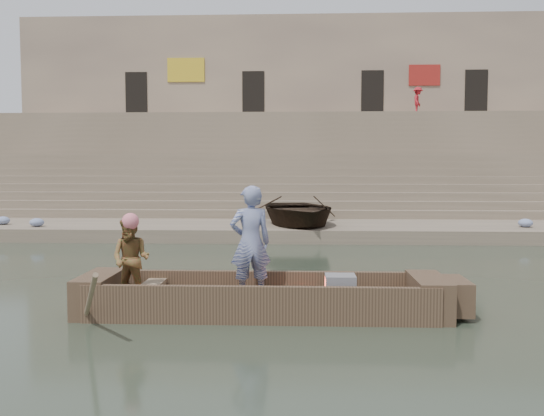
# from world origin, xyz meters

# --- Properties ---
(ground) EXTENTS (120.00, 120.00, 0.00)m
(ground) POSITION_xyz_m (0.00, 0.00, 0.00)
(ground) COLOR #2B382A
(ground) RESTS_ON ground
(lower_landing) EXTENTS (32.00, 4.00, 0.40)m
(lower_landing) POSITION_xyz_m (0.00, 8.00, 0.20)
(lower_landing) COLOR gray
(lower_landing) RESTS_ON ground
(mid_landing) EXTENTS (32.00, 3.00, 2.80)m
(mid_landing) POSITION_xyz_m (0.00, 15.50, 1.40)
(mid_landing) COLOR gray
(mid_landing) RESTS_ON ground
(upper_landing) EXTENTS (32.00, 3.00, 5.20)m
(upper_landing) POSITION_xyz_m (0.00, 22.50, 2.60)
(upper_landing) COLOR gray
(upper_landing) RESTS_ON ground
(ghat_steps) EXTENTS (32.00, 11.00, 5.20)m
(ghat_steps) POSITION_xyz_m (0.00, 17.19, 1.80)
(ghat_steps) COLOR gray
(ghat_steps) RESTS_ON ground
(building_wall) EXTENTS (32.00, 5.07, 11.20)m
(building_wall) POSITION_xyz_m (0.00, 26.50, 5.60)
(building_wall) COLOR tan
(building_wall) RESTS_ON ground
(main_rowboat) EXTENTS (5.00, 1.30, 0.22)m
(main_rowboat) POSITION_xyz_m (0.12, -2.25, 0.11)
(main_rowboat) COLOR brown
(main_rowboat) RESTS_ON ground
(rowboat_trim) EXTENTS (6.04, 2.63, 1.95)m
(rowboat_trim) POSITION_xyz_m (0.33, -2.26, 0.31)
(rowboat_trim) COLOR brown
(rowboat_trim) RESTS_ON ground
(standing_man) EXTENTS (0.74, 0.59, 1.77)m
(standing_man) POSITION_xyz_m (-0.06, -2.16, 1.10)
(standing_man) COLOR navy
(standing_man) RESTS_ON main_rowboat
(rowing_man) EXTENTS (0.70, 0.59, 1.28)m
(rowing_man) POSITION_xyz_m (-1.88, -2.37, 0.86)
(rowing_man) COLOR #257025
(rowing_man) RESTS_ON main_rowboat
(television) EXTENTS (0.46, 0.42, 0.40)m
(television) POSITION_xyz_m (1.32, -2.25, 0.42)
(television) COLOR slate
(television) RESTS_ON main_rowboat
(beached_rowboat) EXTENTS (4.00, 5.05, 0.94)m
(beached_rowboat) POSITION_xyz_m (0.65, 7.84, 0.87)
(beached_rowboat) COLOR #2D2116
(beached_rowboat) RESTS_ON lower_landing
(pedestrian) EXTENTS (0.85, 1.12, 1.53)m
(pedestrian) POSITION_xyz_m (7.36, 22.51, 5.97)
(pedestrian) COLOR #AF1D26
(pedestrian) RESTS_ON upper_landing
(cloth_bundles) EXTENTS (17.07, 1.04, 0.26)m
(cloth_bundles) POSITION_xyz_m (-1.61, 7.19, 0.53)
(cloth_bundles) COLOR #3F5999
(cloth_bundles) RESTS_ON lower_landing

